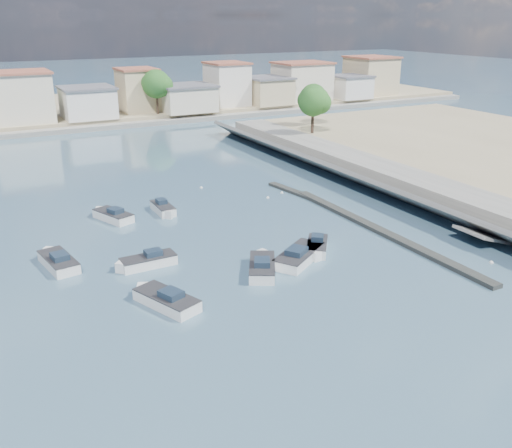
% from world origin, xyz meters
% --- Properties ---
extents(ground, '(400.00, 400.00, 0.00)m').
position_xyz_m(ground, '(0.00, 40.00, 0.00)').
color(ground, '#2E485C').
rests_on(ground, ground).
extents(seawall_walkway, '(5.00, 90.00, 1.80)m').
position_xyz_m(seawall_walkway, '(18.50, 13.00, 0.90)').
color(seawall_walkway, slate).
rests_on(seawall_walkway, ground).
extents(breakwater, '(2.00, 31.02, 0.35)m').
position_xyz_m(breakwater, '(6.90, 12.69, 0.17)').
color(breakwater, black).
rests_on(breakwater, ground).
extents(far_shore_land, '(160.00, 40.00, 1.40)m').
position_xyz_m(far_shore_land, '(0.00, 92.00, 0.70)').
color(far_shore_land, gray).
rests_on(far_shore_land, ground).
extents(far_shore_quay, '(160.00, 2.50, 0.80)m').
position_xyz_m(far_shore_quay, '(0.00, 71.00, 0.40)').
color(far_shore_quay, slate).
rests_on(far_shore_quay, ground).
extents(far_town, '(113.01, 12.80, 8.35)m').
position_xyz_m(far_town, '(10.71, 76.92, 4.93)').
color(far_town, beige).
rests_on(far_town, far_shore_land).
extents(shore_trees, '(74.56, 38.32, 7.92)m').
position_xyz_m(shore_trees, '(8.34, 68.11, 6.22)').
color(shore_trees, '#38281E').
rests_on(shore_trees, ground).
extents(motorboat_a, '(3.59, 5.48, 1.48)m').
position_xyz_m(motorboat_a, '(-14.76, 6.08, 0.38)').
color(motorboat_a, silver).
rests_on(motorboat_a, ground).
extents(motorboat_b, '(3.91, 5.04, 1.48)m').
position_xyz_m(motorboat_b, '(-6.33, 7.71, 0.38)').
color(motorboat_b, silver).
rests_on(motorboat_b, ground).
extents(motorboat_c, '(4.79, 1.75, 1.48)m').
position_xyz_m(motorboat_c, '(-13.96, 12.63, 0.38)').
color(motorboat_c, silver).
rests_on(motorboat_c, ground).
extents(motorboat_d, '(3.58, 4.03, 1.48)m').
position_xyz_m(motorboat_d, '(-0.58, 8.82, 0.38)').
color(motorboat_d, silver).
rests_on(motorboat_d, ground).
extents(motorboat_e, '(2.56, 5.32, 1.48)m').
position_xyz_m(motorboat_e, '(-19.97, 16.03, 0.38)').
color(motorboat_e, silver).
rests_on(motorboat_e, ground).
extents(motorboat_f, '(3.20, 4.88, 1.48)m').
position_xyz_m(motorboat_f, '(-13.44, 24.75, 0.38)').
color(motorboat_f, silver).
rests_on(motorboat_f, ground).
extents(motorboat_g, '(1.53, 4.34, 1.48)m').
position_xyz_m(motorboat_g, '(-8.42, 24.25, 0.38)').
color(motorboat_g, silver).
rests_on(motorboat_g, ground).
extents(motorboat_h, '(5.77, 4.84, 1.48)m').
position_xyz_m(motorboat_h, '(-2.57, 8.17, 0.38)').
color(motorboat_h, silver).
rests_on(motorboat_h, ground).
extents(mooring_buoys, '(12.45, 33.45, 0.33)m').
position_xyz_m(mooring_buoys, '(5.57, 13.77, 0.05)').
color(mooring_buoys, white).
rests_on(mooring_buoys, ground).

